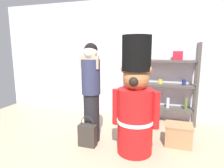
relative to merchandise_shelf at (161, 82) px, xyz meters
The scene contains 7 objects.
ground_plane 2.28m from the merchandise_shelf, 111.09° to the right, with size 6.40×6.40×0.00m, color tan.
back_wall 0.92m from the merchandise_shelf, 163.95° to the left, with size 6.40×0.12×2.60m, color silver.
merchandise_shelf is the anchor object (origin of this frame).
teddy_bear_guard 1.43m from the merchandise_shelf, 100.63° to the right, with size 0.69×0.54×1.71m.
person_shopper 1.62m from the merchandise_shelf, 129.11° to the right, with size 0.32×0.30×1.62m.
shopping_bag 1.89m from the merchandise_shelf, 124.65° to the right, with size 0.28×0.13×0.49m.
display_crate 1.24m from the merchandise_shelf, 69.78° to the right, with size 0.42×0.34×0.34m.
Camera 1 is at (0.98, -2.06, 1.52)m, focal length 30.71 mm.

